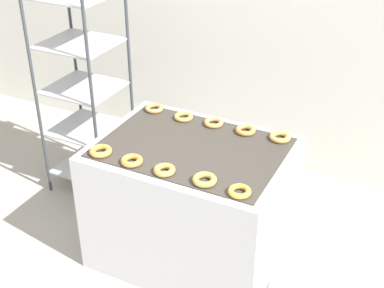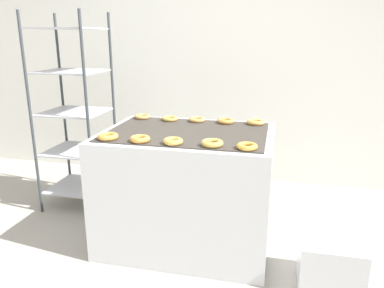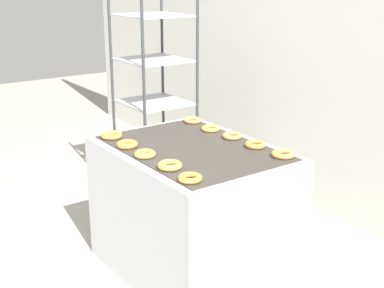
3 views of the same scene
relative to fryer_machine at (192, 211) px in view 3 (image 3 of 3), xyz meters
name	(u,v)px [view 3 (image 3 of 3)]	position (x,y,z in m)	size (l,w,h in m)	color
wall_back	(349,44)	(0.00, 1.43, 0.97)	(8.00, 0.05, 2.80)	silver
fryer_machine	(192,211)	(0.00, 0.00, 0.00)	(1.21, 0.90, 0.87)	silver
baking_rack_cart	(155,103)	(-1.13, 0.42, 0.44)	(0.55, 0.52, 1.72)	#33383D
donut_near_leftmost	(112,135)	(-0.46, -0.32, 0.45)	(0.14, 0.14, 0.04)	gold
donut_near_left	(127,144)	(-0.23, -0.33, 0.45)	(0.13, 0.13, 0.04)	#C9853B
donut_near_center	(145,154)	(-0.01, -0.33, 0.45)	(0.13, 0.13, 0.04)	gold
donut_near_right	(170,165)	(0.24, -0.32, 0.45)	(0.14, 0.14, 0.04)	gold
donut_near_rightmost	(190,178)	(0.45, -0.33, 0.45)	(0.13, 0.13, 0.03)	gold
donut_far_leftmost	(192,120)	(-0.46, 0.33, 0.45)	(0.13, 0.13, 0.03)	#C28949
donut_far_left	(210,129)	(-0.22, 0.31, 0.45)	(0.13, 0.13, 0.03)	gold
donut_far_center	(232,136)	(-0.01, 0.32, 0.45)	(0.13, 0.13, 0.03)	tan
donut_far_right	(255,145)	(0.23, 0.32, 0.45)	(0.13, 0.13, 0.03)	#BF843C
donut_far_rightmost	(283,154)	(0.46, 0.33, 0.45)	(0.14, 0.14, 0.03)	gold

